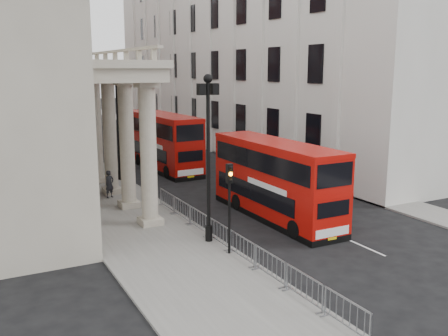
{
  "coord_description": "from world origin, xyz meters",
  "views": [
    {
      "loc": [
        -11.05,
        -17.67,
        8.7
      ],
      "look_at": [
        3.05,
        9.33,
        2.59
      ],
      "focal_mm": 40.0,
      "sensor_mm": 36.0,
      "label": 1
    }
  ],
  "objects_px": {
    "pedestrian_b": "(79,195)",
    "monument_column": "(49,32)",
    "bus_near": "(275,178)",
    "pedestrian_c": "(88,170)",
    "lamp_post_north": "(75,105)",
    "pedestrian_a": "(110,184)",
    "bus_far": "(162,140)",
    "traffic_light": "(230,192)",
    "lamp_post_mid": "(118,119)",
    "lamp_post_south": "(208,147)"
  },
  "relations": [
    {
      "from": "pedestrian_b",
      "to": "lamp_post_mid",
      "type": "bearing_deg",
      "value": -128.95
    },
    {
      "from": "traffic_light",
      "to": "pedestrian_c",
      "type": "bearing_deg",
      "value": 97.4
    },
    {
      "from": "monument_column",
      "to": "pedestrian_c",
      "type": "xyz_separation_m",
      "value": [
        -8.9,
        -71.5,
        -14.96
      ]
    },
    {
      "from": "lamp_post_south",
      "to": "lamp_post_mid",
      "type": "xyz_separation_m",
      "value": [
        0.0,
        16.0,
        0.0
      ]
    },
    {
      "from": "lamp_post_north",
      "to": "bus_near",
      "type": "xyz_separation_m",
      "value": [
        5.38,
        -29.84,
        -2.54
      ]
    },
    {
      "from": "bus_far",
      "to": "pedestrian_c",
      "type": "height_order",
      "value": "bus_far"
    },
    {
      "from": "lamp_post_mid",
      "to": "lamp_post_north",
      "type": "height_order",
      "value": "same"
    },
    {
      "from": "bus_near",
      "to": "lamp_post_mid",
      "type": "bearing_deg",
      "value": 111.17
    },
    {
      "from": "monument_column",
      "to": "traffic_light",
      "type": "distance_m",
      "value": 91.17
    },
    {
      "from": "lamp_post_north",
      "to": "bus_far",
      "type": "xyz_separation_m",
      "value": [
        4.72,
        -12.99,
        -2.38
      ]
    },
    {
      "from": "lamp_post_mid",
      "to": "lamp_post_south",
      "type": "bearing_deg",
      "value": -90.0
    },
    {
      "from": "lamp_post_mid",
      "to": "bus_far",
      "type": "xyz_separation_m",
      "value": [
        4.72,
        3.01,
        -2.38
      ]
    },
    {
      "from": "lamp_post_north",
      "to": "traffic_light",
      "type": "height_order",
      "value": "lamp_post_north"
    },
    {
      "from": "pedestrian_b",
      "to": "monument_column",
      "type": "bearing_deg",
      "value": -103.36
    },
    {
      "from": "lamp_post_south",
      "to": "bus_near",
      "type": "height_order",
      "value": "lamp_post_south"
    },
    {
      "from": "traffic_light",
      "to": "bus_near",
      "type": "bearing_deg",
      "value": 38.37
    },
    {
      "from": "lamp_post_mid",
      "to": "pedestrian_a",
      "type": "xyz_separation_m",
      "value": [
        -2.17,
        -5.18,
        -3.86
      ]
    },
    {
      "from": "traffic_light",
      "to": "pedestrian_b",
      "type": "relative_size",
      "value": 2.54
    },
    {
      "from": "lamp_post_south",
      "to": "pedestrian_a",
      "type": "height_order",
      "value": "lamp_post_south"
    },
    {
      "from": "bus_near",
      "to": "pedestrian_a",
      "type": "height_order",
      "value": "bus_near"
    },
    {
      "from": "pedestrian_a",
      "to": "lamp_post_south",
      "type": "bearing_deg",
      "value": -102.51
    },
    {
      "from": "pedestrian_b",
      "to": "traffic_light",
      "type": "bearing_deg",
      "value": 107.02
    },
    {
      "from": "lamp_post_south",
      "to": "bus_far",
      "type": "xyz_separation_m",
      "value": [
        4.72,
        19.01,
        -2.38
      ]
    },
    {
      "from": "traffic_light",
      "to": "bus_near",
      "type": "relative_size",
      "value": 0.41
    },
    {
      "from": "lamp_post_south",
      "to": "pedestrian_c",
      "type": "bearing_deg",
      "value": 97.95
    },
    {
      "from": "lamp_post_north",
      "to": "pedestrian_c",
      "type": "xyz_separation_m",
      "value": [
        -2.3,
        -15.5,
        -3.89
      ]
    },
    {
      "from": "lamp_post_north",
      "to": "bus_near",
      "type": "height_order",
      "value": "lamp_post_north"
    },
    {
      "from": "monument_column",
      "to": "pedestrian_c",
      "type": "height_order",
      "value": "monument_column"
    },
    {
      "from": "traffic_light",
      "to": "lamp_post_south",
      "type": "bearing_deg",
      "value": 92.84
    },
    {
      "from": "lamp_post_mid",
      "to": "bus_far",
      "type": "height_order",
      "value": "lamp_post_mid"
    },
    {
      "from": "lamp_post_mid",
      "to": "monument_column",
      "type": "bearing_deg",
      "value": 84.76
    },
    {
      "from": "bus_far",
      "to": "bus_near",
      "type": "bearing_deg",
      "value": -90.0
    },
    {
      "from": "bus_far",
      "to": "traffic_light",
      "type": "bearing_deg",
      "value": -104.63
    },
    {
      "from": "lamp_post_mid",
      "to": "bus_near",
      "type": "distance_m",
      "value": 15.06
    },
    {
      "from": "bus_near",
      "to": "pedestrian_c",
      "type": "bearing_deg",
      "value": 118.12
    },
    {
      "from": "lamp_post_mid",
      "to": "pedestrian_b",
      "type": "height_order",
      "value": "lamp_post_mid"
    },
    {
      "from": "lamp_post_mid",
      "to": "pedestrian_b",
      "type": "distance_m",
      "value": 9.06
    },
    {
      "from": "pedestrian_a",
      "to": "pedestrian_b",
      "type": "relative_size",
      "value": 1.1
    },
    {
      "from": "bus_far",
      "to": "lamp_post_mid",
      "type": "bearing_deg",
      "value": -149.72
    },
    {
      "from": "monument_column",
      "to": "bus_near",
      "type": "height_order",
      "value": "monument_column"
    },
    {
      "from": "lamp_post_north",
      "to": "traffic_light",
      "type": "bearing_deg",
      "value": -89.83
    },
    {
      "from": "monument_column",
      "to": "lamp_post_north",
      "type": "xyz_separation_m",
      "value": [
        -6.6,
        -56.0,
        -11.07
      ]
    },
    {
      "from": "monument_column",
      "to": "pedestrian_a",
      "type": "height_order",
      "value": "monument_column"
    },
    {
      "from": "pedestrian_a",
      "to": "bus_near",
      "type": "bearing_deg",
      "value": -72.78
    },
    {
      "from": "lamp_post_north",
      "to": "pedestrian_b",
      "type": "height_order",
      "value": "lamp_post_north"
    },
    {
      "from": "pedestrian_c",
      "to": "bus_near",
      "type": "bearing_deg",
      "value": -66.96
    },
    {
      "from": "lamp_post_north",
      "to": "pedestrian_a",
      "type": "bearing_deg",
      "value": -95.85
    },
    {
      "from": "pedestrian_b",
      "to": "pedestrian_a",
      "type": "bearing_deg",
      "value": -150.75
    },
    {
      "from": "lamp_post_mid",
      "to": "lamp_post_north",
      "type": "relative_size",
      "value": 1.0
    },
    {
      "from": "lamp_post_mid",
      "to": "pedestrian_b",
      "type": "xyz_separation_m",
      "value": [
        -4.52,
        -6.79,
        -3.94
      ]
    }
  ]
}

